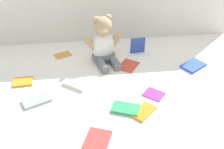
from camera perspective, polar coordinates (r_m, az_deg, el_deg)
ground_plane at (r=1.54m, az=-0.15°, el=-0.91°), size 3.20×3.20×0.00m
teddy_bear at (r=1.64m, az=-1.73°, el=6.07°), size 0.24×0.23×0.29m
book_case_0 at (r=1.76m, az=5.26°, el=5.94°), size 0.09×0.02×0.10m
book_case_1 at (r=1.64m, az=3.34°, el=1.87°), size 0.15×0.16×0.01m
book_case_2 at (r=1.33m, az=6.49°, el=-7.53°), size 0.14×0.14×0.01m
book_case_3 at (r=1.20m, az=-2.98°, el=-13.22°), size 0.14×0.15×0.01m
book_case_4 at (r=1.50m, az=-7.13°, el=-1.75°), size 0.16×0.15×0.02m
book_case_5 at (r=1.77m, az=-10.06°, el=4.00°), size 0.12×0.10×0.01m
book_case_6 at (r=1.34m, az=2.83°, el=-7.00°), size 0.15×0.12×0.02m
book_case_7 at (r=1.70m, az=16.27°, el=1.75°), size 0.16×0.15×0.01m
book_case_8 at (r=1.44m, az=8.57°, el=-3.94°), size 0.13×0.13×0.01m
book_case_9 at (r=1.43m, az=-15.15°, el=-5.14°), size 0.15×0.12×0.01m
book_case_10 at (r=1.58m, az=-17.74°, el=-1.42°), size 0.11×0.09×0.01m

